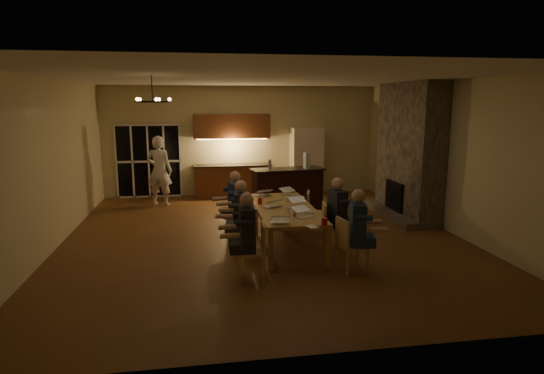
{
  "coord_description": "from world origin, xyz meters",
  "views": [
    {
      "loc": [
        -1.27,
        -8.95,
        2.76
      ],
      "look_at": [
        0.23,
        0.3,
        0.99
      ],
      "focal_mm": 30.0,
      "sensor_mm": 36.0,
      "label": 1
    }
  ],
  "objects_px": {
    "redcup_near": "(324,222)",
    "bar_blender": "(307,160)",
    "bar_bottle": "(270,165)",
    "chair_left_mid": "(243,231)",
    "person_left_far": "(235,205)",
    "laptop_b": "(305,211)",
    "can_silver": "(294,213)",
    "refrigerator": "(306,161)",
    "bar_island": "(287,189)",
    "person_right_near": "(357,231)",
    "laptop_f": "(290,191)",
    "can_right": "(301,200)",
    "laptop_a": "(280,216)",
    "plate_near": "(308,212)",
    "person_left_mid": "(241,218)",
    "chair_left_far": "(238,216)",
    "laptop_e": "(262,190)",
    "person_right_mid": "(337,214)",
    "chandelier": "(153,102)",
    "laptop_d": "(300,201)",
    "chair_right_mid": "(335,227)",
    "chair_left_near": "(251,251)",
    "chair_right_near": "(353,244)",
    "dining_table": "(285,226)",
    "standing_person": "(159,171)",
    "person_left_near": "(247,236)",
    "plate_far": "(298,197)",
    "mug_mid": "(287,199)",
    "chair_right_far": "(317,213)",
    "mug_back": "(261,197)",
    "can_cola": "(266,191)",
    "mug_front": "(288,210)",
    "laptop_c": "(272,201)"
  },
  "relations": [
    {
      "from": "person_right_near",
      "to": "laptop_f",
      "type": "relative_size",
      "value": 4.31
    },
    {
      "from": "chair_right_mid",
      "to": "redcup_near",
      "type": "relative_size",
      "value": 7.42
    },
    {
      "from": "chair_right_far",
      "to": "mug_back",
      "type": "relative_size",
      "value": 8.9
    },
    {
      "from": "plate_near",
      "to": "plate_far",
      "type": "height_order",
      "value": "same"
    },
    {
      "from": "laptop_b",
      "to": "can_silver",
      "type": "bearing_deg",
      "value": 119.12
    },
    {
      "from": "laptop_d",
      "to": "mug_mid",
      "type": "height_order",
      "value": "laptop_d"
    },
    {
      "from": "chair_left_far",
      "to": "chair_right_near",
      "type": "height_order",
      "value": "same"
    },
    {
      "from": "standing_person",
      "to": "redcup_near",
      "type": "bearing_deg",
      "value": 135.86
    },
    {
      "from": "bar_island",
      "to": "can_silver",
      "type": "height_order",
      "value": "bar_island"
    },
    {
      "from": "chair_left_far",
      "to": "laptop_f",
      "type": "relative_size",
      "value": 2.78
    },
    {
      "from": "person_left_far",
      "to": "can_right",
      "type": "bearing_deg",
      "value": 70.56
    },
    {
      "from": "laptop_d",
      "to": "can_silver",
      "type": "xyz_separation_m",
      "value": [
        -0.24,
        -0.65,
        -0.05
      ]
    },
    {
      "from": "chair_left_near",
      "to": "chair_right_near",
      "type": "distance_m",
      "value": 1.7
    },
    {
      "from": "chair_right_mid",
      "to": "can_silver",
      "type": "bearing_deg",
      "value": 115.75
    },
    {
      "from": "laptop_d",
      "to": "can_silver",
      "type": "height_order",
      "value": "laptop_d"
    },
    {
      "from": "person_left_mid",
      "to": "laptop_f",
      "type": "xyz_separation_m",
      "value": [
        1.2,
        1.47,
        0.17
      ]
    },
    {
      "from": "chandelier",
      "to": "plate_far",
      "type": "bearing_deg",
      "value": 19.15
    },
    {
      "from": "person_right_mid",
      "to": "chandelier",
      "type": "bearing_deg",
      "value": 76.0
    },
    {
      "from": "laptop_a",
      "to": "plate_near",
      "type": "bearing_deg",
      "value": -126.37
    },
    {
      "from": "chair_left_near",
      "to": "person_left_near",
      "type": "bearing_deg",
      "value": -109.05
    },
    {
      "from": "chair_left_mid",
      "to": "bar_bottle",
      "type": "height_order",
      "value": "bar_bottle"
    },
    {
      "from": "refrigerator",
      "to": "bar_island",
      "type": "distance_m",
      "value": 2.18
    },
    {
      "from": "chair_right_far",
      "to": "chandelier",
      "type": "distance_m",
      "value": 4.03
    },
    {
      "from": "redcup_near",
      "to": "bar_blender",
      "type": "xyz_separation_m",
      "value": [
        0.7,
        4.19,
        0.47
      ]
    },
    {
      "from": "person_left_far",
      "to": "person_right_near",
      "type": "bearing_deg",
      "value": 31.39
    },
    {
      "from": "person_right_mid",
      "to": "laptop_d",
      "type": "bearing_deg",
      "value": 45.84
    },
    {
      "from": "standing_person",
      "to": "laptop_d",
      "type": "distance_m",
      "value": 4.96
    },
    {
      "from": "laptop_a",
      "to": "can_cola",
      "type": "relative_size",
      "value": 2.67
    },
    {
      "from": "dining_table",
      "to": "bar_bottle",
      "type": "xyz_separation_m",
      "value": [
        0.14,
        2.76,
        0.83
      ]
    },
    {
      "from": "chair_right_near",
      "to": "chandelier",
      "type": "distance_m",
      "value": 4.19
    },
    {
      "from": "bar_island",
      "to": "refrigerator",
      "type": "bearing_deg",
      "value": 55.96
    },
    {
      "from": "redcup_near",
      "to": "bar_bottle",
      "type": "relative_size",
      "value": 0.5
    },
    {
      "from": "dining_table",
      "to": "laptop_f",
      "type": "xyz_separation_m",
      "value": [
        0.32,
        1.01,
        0.49
      ]
    },
    {
      "from": "chair_right_near",
      "to": "laptop_e",
      "type": "xyz_separation_m",
      "value": [
        -1.12,
        2.68,
        0.42
      ]
    },
    {
      "from": "person_left_mid",
      "to": "person_left_far",
      "type": "relative_size",
      "value": 1.0
    },
    {
      "from": "refrigerator",
      "to": "laptop_e",
      "type": "relative_size",
      "value": 6.25
    },
    {
      "from": "person_left_near",
      "to": "laptop_f",
      "type": "xyz_separation_m",
      "value": [
        1.22,
        2.6,
        0.17
      ]
    },
    {
      "from": "bar_island",
      "to": "chair_left_mid",
      "type": "xyz_separation_m",
      "value": [
        -1.47,
        -3.31,
        -0.1
      ]
    },
    {
      "from": "chair_right_near",
      "to": "laptop_d",
      "type": "height_order",
      "value": "laptop_d"
    },
    {
      "from": "chair_left_near",
      "to": "standing_person",
      "type": "xyz_separation_m",
      "value": [
        -1.81,
        5.56,
        0.49
      ]
    },
    {
      "from": "mug_front",
      "to": "person_right_near",
      "type": "bearing_deg",
      "value": -51.24
    },
    {
      "from": "chair_left_near",
      "to": "laptop_f",
      "type": "xyz_separation_m",
      "value": [
        1.16,
        2.62,
        0.42
      ]
    },
    {
      "from": "person_left_near",
      "to": "laptop_c",
      "type": "xyz_separation_m",
      "value": [
        0.66,
        1.69,
        0.17
      ]
    },
    {
      "from": "plate_near",
      "to": "laptop_e",
      "type": "bearing_deg",
      "value": 110.86
    },
    {
      "from": "person_left_mid",
      "to": "person_left_far",
      "type": "distance_m",
      "value": 1.08
    },
    {
      "from": "chair_left_mid",
      "to": "person_left_far",
      "type": "relative_size",
      "value": 0.64
    },
    {
      "from": "chair_left_mid",
      "to": "person_left_near",
      "type": "height_order",
      "value": "person_left_near"
    },
    {
      "from": "chair_right_mid",
      "to": "chair_left_far",
      "type": "bearing_deg",
      "value": 66.48
    },
    {
      "from": "chair_left_mid",
      "to": "can_right",
      "type": "bearing_deg",
      "value": 115.75
    },
    {
      "from": "chair_right_mid",
      "to": "person_left_mid",
      "type": "bearing_deg",
      "value": 99.6
    }
  ]
}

